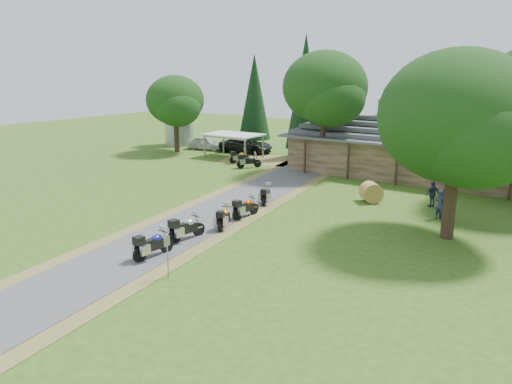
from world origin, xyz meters
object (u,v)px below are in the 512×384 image
Objects in this scene: car_white_sedan at (206,141)px; motorcycle_row_d at (246,206)px; carport at (234,146)px; hay_bale at (371,192)px; motorcycle_carport_a at (240,156)px; silo at (179,116)px; motorcycle_row_e at (266,194)px; motorcycle_row_a at (153,243)px; motorcycle_row_b at (187,227)px; car_dark_suv at (246,141)px; lodge at (415,147)px; motorcycle_row_c at (224,216)px; motorcycle_carport_b at (249,160)px.

car_white_sedan reaches higher than motorcycle_row_d.
car_white_sedan is at bearing 156.50° from carport.
motorcycle_carport_a is at bearing 157.31° from hay_bale.
silo is 3.43× the size of motorcycle_row_d.
motorcycle_row_e is at bearing -111.04° from motorcycle_carport_a.
motorcycle_row_a is 24.77m from motorcycle_carport_a.
silo is at bearing 51.65° from motorcycle_row_b.
car_dark_suv is 3.30× the size of motorcycle_row_e.
silo reaches higher than carport.
car_dark_suv is at bearing 102.42° from carport.
motorcycle_row_a is at bearing -127.55° from motorcycle_carport_a.
lodge reaches higher than motorcycle_row_a.
motorcycle_row_b is (-4.85, -23.10, -1.72)m from lodge.
motorcycle_carport_a is (-10.65, 19.41, -0.07)m from motorcycle_row_b.
lodge reaches higher than car_dark_suv.
car_dark_suv is 3.28× the size of motorcycle_carport_a.
carport is 2.93× the size of motorcycle_row_e.
car_dark_suv is at bearing -0.77° from silo.
carport is (10.52, -3.35, -2.23)m from silo.
motorcycle_row_e is (17.89, -15.25, -0.29)m from car_white_sedan.
carport is 0.99× the size of car_white_sedan.
lodge is at bearing 91.63° from hay_bale.
motorcycle_carport_a is at bearing -42.54° from carport.
motorcycle_row_b reaches higher than motorcycle_row_d.
silo is 3.60× the size of motorcycle_carport_a.
carport reaches higher than car_white_sedan.
motorcycle_carport_a is at bearing -22.78° from silo.
motorcycle_carport_a reaches higher than motorcycle_row_e.
car_dark_suv is at bearing 19.13° from motorcycle_row_e.
motorcycle_row_e is (-0.85, 5.72, -0.01)m from motorcycle_row_c.
motorcycle_carport_b is at bearing 33.73° from motorcycle_row_b.
motorcycle_carport_a is (-10.12, 10.89, 0.00)m from motorcycle_row_e.
lodge is at bearing -30.51° from motorcycle_carport_b.
motorcycle_row_a is 0.98× the size of motorcycle_row_b.
motorcycle_row_d is 1.49× the size of hay_bale.
motorcycle_carport_b is (-8.88, 20.68, -0.01)m from motorcycle_row_a.
lodge reaches higher than motorcycle_row_b.
silo reaches higher than motorcycle_row_c.
car_white_sedan is 4.18× the size of hay_bale.
car_dark_suv is 2.95× the size of motorcycle_row_b.
car_white_sedan is 30.07m from motorcycle_row_b.
carport is 22.83m from motorcycle_row_c.
motorcycle_row_b is at bearing -46.63° from silo.
motorcycle_row_a is at bearing -156.01° from car_white_sedan.
motorcycle_row_a is (-4.49, -25.87, -1.74)m from lodge.
lodge reaches higher than motorcycle_carport_b.
motorcycle_row_b reaches higher than motorcycle_row_c.
car_white_sedan is 2.65× the size of motorcycle_row_b.
lodge reaches higher than motorcycle_row_c.
motorcycle_row_b is at bearing -176.43° from motorcycle_row_d.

